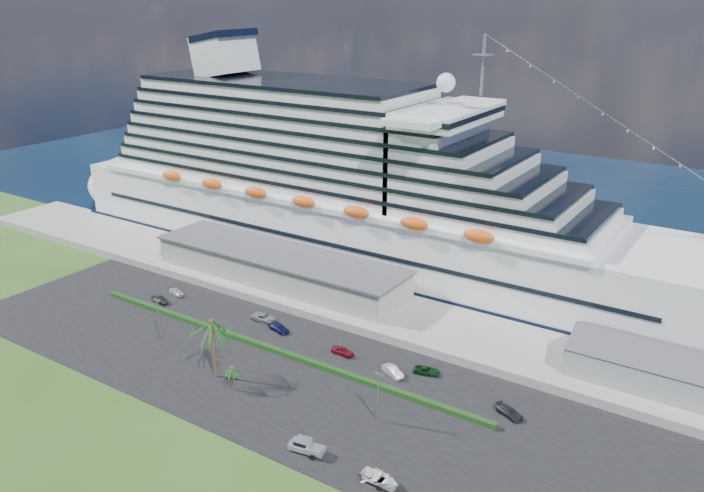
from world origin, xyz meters
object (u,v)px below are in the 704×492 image
Objects in this scene: parked_car_3 at (279,328)px; pickup_truck at (306,446)px; boat_trailer at (380,478)px; cruise_ship at (352,192)px.

pickup_truck is at bearing -121.59° from parked_car_3.
parked_car_3 is 47.75m from boat_trailer.
cruise_ship is 33.36× the size of pickup_truck.
pickup_truck is (36.93, -68.06, -15.52)m from cruise_ship.
boat_trailer is at bearing -54.17° from cruise_ship.
cruise_ship is 45.19m from parked_car_3.
boat_trailer reaches higher than parked_car_3.
parked_car_3 is at bearing 134.83° from pickup_truck.
cruise_ship is 39.29× the size of parked_car_3.
pickup_truck reaches higher than parked_car_3.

